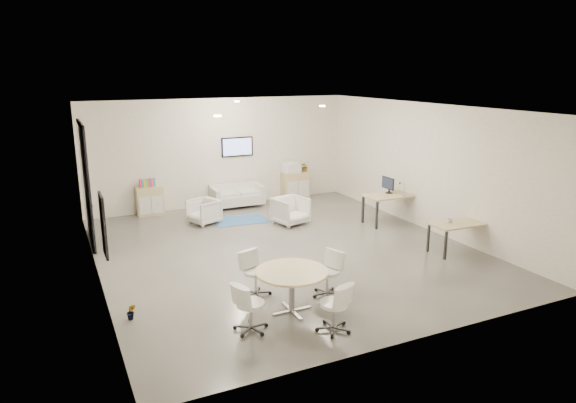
% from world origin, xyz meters
% --- Properties ---
extents(room_shell, '(9.60, 10.60, 4.80)m').
position_xyz_m(room_shell, '(0.00, 0.00, 1.60)').
color(room_shell, '#4D4A46').
rests_on(room_shell, ground).
extents(glass_door, '(0.09, 1.90, 2.85)m').
position_xyz_m(glass_door, '(-3.95, 2.51, 1.50)').
color(glass_door, black).
rests_on(glass_door, room_shell).
extents(artwork, '(0.05, 0.54, 1.04)m').
position_xyz_m(artwork, '(-3.97, -1.60, 1.55)').
color(artwork, black).
rests_on(artwork, room_shell).
extents(wall_tv, '(0.98, 0.06, 0.58)m').
position_xyz_m(wall_tv, '(0.50, 4.46, 1.75)').
color(wall_tv, black).
rests_on(wall_tv, room_shell).
extents(ceiling_spots, '(3.14, 4.14, 0.03)m').
position_xyz_m(ceiling_spots, '(-0.20, 0.83, 3.18)').
color(ceiling_spots, '#FFEAC6').
rests_on(ceiling_spots, room_shell).
extents(sideboard_left, '(0.73, 0.38, 0.82)m').
position_xyz_m(sideboard_left, '(-2.21, 4.28, 0.41)').
color(sideboard_left, tan).
rests_on(sideboard_left, room_shell).
extents(sideboard_right, '(0.86, 0.41, 0.86)m').
position_xyz_m(sideboard_right, '(2.36, 4.27, 0.43)').
color(sideboard_right, tan).
rests_on(sideboard_right, room_shell).
extents(books, '(0.43, 0.14, 0.22)m').
position_xyz_m(books, '(-2.24, 4.29, 0.93)').
color(books, red).
rests_on(books, sideboard_left).
extents(printer, '(0.54, 0.47, 0.35)m').
position_xyz_m(printer, '(2.21, 4.27, 1.02)').
color(printer, white).
rests_on(printer, sideboard_right).
extents(loveseat, '(1.54, 0.78, 0.57)m').
position_xyz_m(loveseat, '(0.33, 4.11, 0.31)').
color(loveseat, silver).
rests_on(loveseat, room_shell).
extents(blue_rug, '(1.47, 1.03, 0.01)m').
position_xyz_m(blue_rug, '(-0.09, 2.67, 0.01)').
color(blue_rug, navy).
rests_on(blue_rug, room_shell).
extents(armchair_left, '(0.87, 0.89, 0.73)m').
position_xyz_m(armchair_left, '(-1.07, 2.82, 0.36)').
color(armchair_left, silver).
rests_on(armchair_left, room_shell).
extents(armchair_right, '(0.93, 0.90, 0.80)m').
position_xyz_m(armchair_right, '(1.00, 1.78, 0.40)').
color(armchair_right, silver).
rests_on(armchair_right, room_shell).
extents(desk_rear, '(1.51, 0.77, 0.78)m').
position_xyz_m(desk_rear, '(3.51, 0.74, 0.70)').
color(desk_rear, tan).
rests_on(desk_rear, room_shell).
extents(desk_front, '(1.32, 0.69, 0.68)m').
position_xyz_m(desk_front, '(3.49, -1.76, 0.61)').
color(desk_front, tan).
rests_on(desk_front, room_shell).
extents(monitor, '(0.20, 0.50, 0.44)m').
position_xyz_m(monitor, '(3.47, 0.89, 1.02)').
color(monitor, black).
rests_on(monitor, desk_rear).
extents(round_table, '(1.22, 1.22, 0.74)m').
position_xyz_m(round_table, '(-1.19, -2.86, 0.66)').
color(round_table, tan).
rests_on(round_table, room_shell).
extents(meeting_chairs, '(2.47, 2.47, 0.82)m').
position_xyz_m(meeting_chairs, '(-1.19, -2.86, 0.41)').
color(meeting_chairs, white).
rests_on(meeting_chairs, room_shell).
extents(plant_cabinet, '(0.33, 0.36, 0.25)m').
position_xyz_m(plant_cabinet, '(2.69, 4.26, 0.98)').
color(plant_cabinet, '#3F7F3F').
rests_on(plant_cabinet, sideboard_right).
extents(plant_floor, '(0.24, 0.31, 0.12)m').
position_xyz_m(plant_floor, '(-3.70, -1.99, 0.06)').
color(plant_floor, '#3F7F3F').
rests_on(plant_floor, room_shell).
extents(cup, '(0.14, 0.12, 0.12)m').
position_xyz_m(cup, '(3.29, -1.67, 0.74)').
color(cup, white).
rests_on(cup, desk_front).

